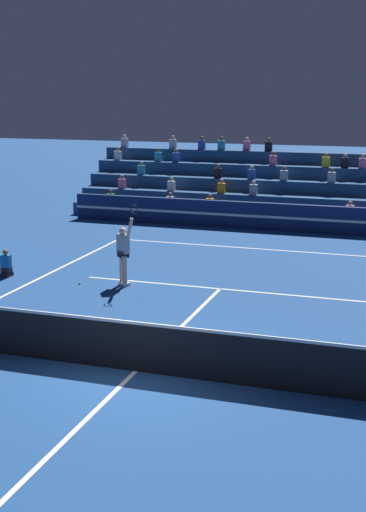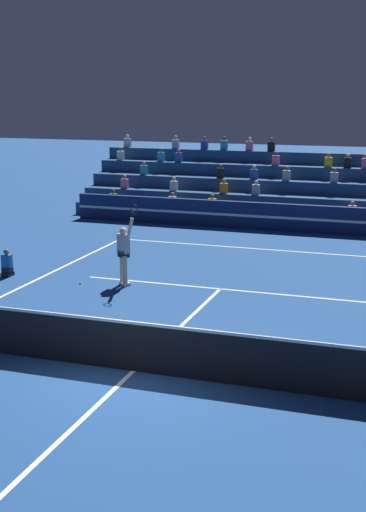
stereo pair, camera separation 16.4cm
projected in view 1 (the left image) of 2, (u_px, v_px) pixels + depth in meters
name	position (u px, v px, depth m)	size (l,w,h in m)	color
ground_plane	(136.00, 371.00, 14.45)	(120.00, 120.00, 0.00)	navy
court_lines	(136.00, 371.00, 14.45)	(11.10, 23.90, 0.01)	white
tennis_net	(135.00, 346.00, 14.33)	(12.00, 0.10, 1.10)	#2D6B38
sponsor_banner_wall	(280.00, 217.00, 28.66)	(18.00, 0.26, 1.10)	navy
bleacher_stand	(296.00, 193.00, 32.07)	(19.35, 4.75, 3.38)	navy
ball_kid_courtside	(6.00, 266.00, 21.68)	(0.30, 0.36, 0.84)	black
tennis_player	(124.00, 252.00, 20.55)	(0.88, 0.57, 2.49)	beige
tennis_ball	(80.00, 283.00, 20.85)	(0.07, 0.07, 0.07)	#C6DB33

